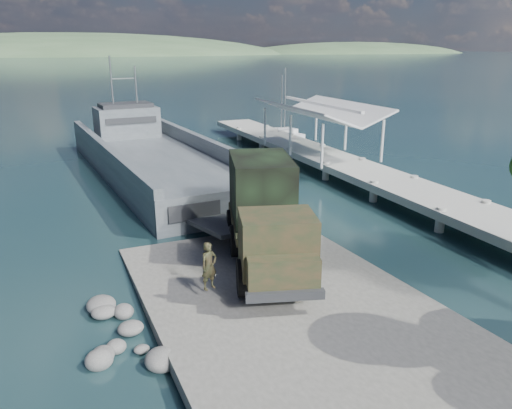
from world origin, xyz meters
name	(u,v)px	position (x,y,z in m)	size (l,w,h in m)	color
ground	(282,307)	(0.00, 0.00, 0.00)	(1400.00, 1400.00, 0.00)	#1B3D41
boat_ramp	(294,313)	(0.00, -1.00, 0.25)	(10.00, 18.00, 0.50)	slate
shoreline_rocks	(116,335)	(-6.20, 0.50, 0.00)	(3.20, 5.60, 0.90)	#5E5D5B
distant_headlands	(94,55)	(50.00, 560.00, 0.00)	(1000.00, 240.00, 48.00)	#3E5B39
pier	(326,150)	(13.00, 18.77, 1.60)	(6.40, 44.00, 6.10)	#B5B4AA
landing_craft	(157,164)	(0.12, 22.61, 0.78)	(10.17, 32.49, 9.52)	#4C5359
military_truck	(266,214)	(0.80, 3.37, 2.64)	(5.26, 9.64, 4.29)	black
soldier	(209,276)	(-2.63, 0.88, 1.43)	(0.68, 0.44, 1.85)	#1F331C
sailboat_near	(282,135)	(16.04, 33.03, 0.37)	(3.27, 5.91, 6.91)	silver
sailboat_far	(284,136)	(15.94, 32.25, 0.41)	(4.04, 6.52, 7.67)	silver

